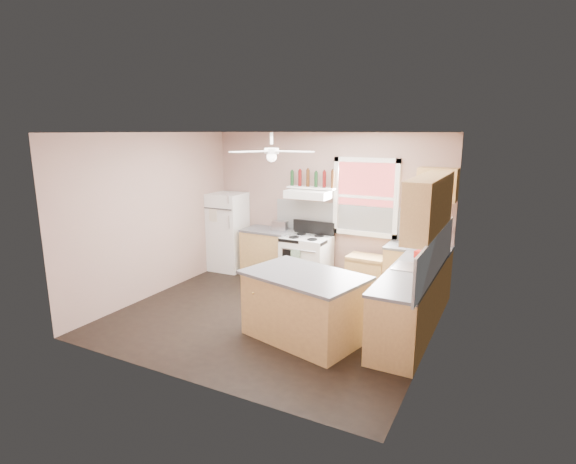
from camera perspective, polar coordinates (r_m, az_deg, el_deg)
The scene contains 32 objects.
floor at distance 6.87m, azimuth -1.93°, elevation -10.64°, with size 4.50×4.50×0.00m, color black.
ceiling at distance 6.30m, azimuth -2.11°, elevation 12.51°, with size 4.50×4.50×0.00m, color white.
wall_back at distance 8.24m, azimuth 4.92°, elevation 3.10°, with size 4.50×0.05×2.70m, color gray.
wall_right at distance 5.72m, azimuth 18.28°, elevation -1.83°, with size 0.05×4.00×2.70m, color gray.
wall_left at distance 7.81m, azimuth -16.74°, elevation 2.06°, with size 0.05×4.00×2.70m, color gray.
backsplash_back at distance 8.08m, azimuth 7.73°, elevation 1.57°, with size 2.90×0.03×0.55m, color white.
backsplash_right at distance 6.05m, azimuth 18.26°, elevation -2.75°, with size 0.03×2.60×0.55m, color white.
window_view at distance 7.91m, azimuth 9.87°, elevation 4.39°, with size 1.00×0.02×1.20m, color maroon.
window_frame at distance 7.89m, azimuth 9.81°, elevation 4.36°, with size 1.16×0.07×1.36m, color white.
refrigerator at distance 8.97m, azimuth -7.65°, elevation 0.03°, with size 0.65×0.63×1.54m, color white.
base_cabinet_left at distance 8.62m, azimuth -2.56°, elevation -2.71°, with size 0.90×0.60×0.86m, color #AB8047.
counter_left at distance 8.51m, azimuth -2.59°, elevation 0.21°, with size 0.92×0.62×0.04m, color #4D4D4F.
toaster at distance 8.38m, azimuth -1.03°, elevation 0.80°, with size 0.28×0.16×0.18m, color silver.
stove at distance 8.17m, azimuth 2.35°, elevation -3.58°, with size 0.82×0.64×0.86m, color white.
range_hood at distance 8.04m, azimuth 2.68°, elevation 4.84°, with size 0.78×0.50×0.14m, color white.
bottle_shelf at distance 8.14m, azimuth 3.04°, elevation 5.64°, with size 0.90×0.26×0.03m, color white.
cart at distance 7.84m, azimuth 9.93°, elevation -5.30°, with size 0.64×0.43×0.64m, color #AB8047.
base_cabinet_corner at distance 7.67m, azimuth 16.04°, elevation -5.19°, with size 1.00×0.60×0.86m, color #AB8047.
base_cabinet_right at distance 6.33m, azimuth 15.22°, elevation -8.98°, with size 0.60×2.20×0.86m, color #AB8047.
counter_corner at distance 7.54m, azimuth 16.25°, elevation -1.93°, with size 1.02×0.62×0.04m, color #4D4D4F.
counter_right at distance 6.18m, azimuth 15.37°, elevation -5.08°, with size 0.62×2.22×0.04m, color #4D4D4F.
sink at distance 6.37m, azimuth 15.77°, elevation -4.45°, with size 0.55×0.45×0.03m, color silver.
faucet at distance 6.32m, azimuth 17.23°, elevation -3.97°, with size 0.03×0.03×0.14m, color silver.
upper_cabinet_right at distance 6.15m, azimuth 17.54°, elevation 3.31°, with size 0.33×1.80×0.76m, color #AB8047.
upper_cabinet_corner at distance 7.45m, azimuth 18.45°, elevation 5.74°, with size 0.60×0.33×0.52m, color #AB8047.
paper_towel at distance 7.56m, azimuth 19.04°, elevation 0.80°, with size 0.12×0.12×0.26m, color white.
island at distance 6.05m, azimuth 2.07°, elevation -9.55°, with size 1.46×0.92×0.86m, color #AB8047.
island_top at distance 5.89m, azimuth 2.10°, elevation -5.50°, with size 1.55×1.01×0.04m, color #4D4D4F.
ceiling_fan_hub at distance 6.31m, azimuth -2.09°, elevation 10.24°, with size 0.20×0.20×0.08m, color white.
soap_bottle at distance 6.21m, azimuth 17.35°, elevation -3.88°, with size 0.09×0.09×0.22m, color silver.
red_caddy at distance 6.87m, azimuth 16.56°, elevation -2.77°, with size 0.18×0.12×0.10m, color #B5170F.
wine_bottles at distance 8.12m, azimuth 3.11°, elevation 6.76°, with size 0.86×0.06×0.31m.
Camera 1 is at (3.10, -5.49, 2.73)m, focal length 28.00 mm.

